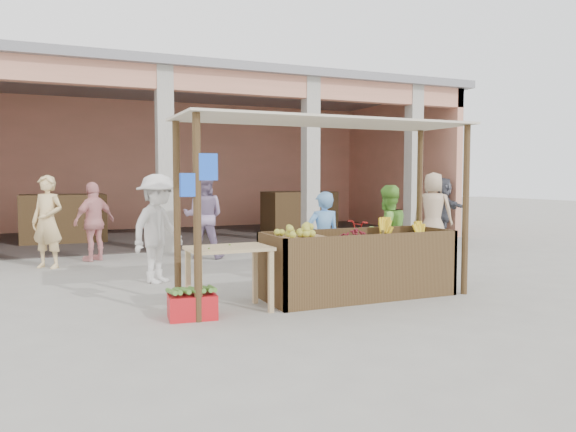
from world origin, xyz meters
name	(u,v)px	position (x,y,z in m)	size (l,w,h in m)	color
ground	(325,299)	(0.00, 0.00, 0.00)	(60.00, 60.00, 0.00)	gray
market_building	(179,138)	(0.05, 8.93, 2.70)	(14.40, 6.40, 4.20)	#E39176
fruit_stall	(358,267)	(0.50, 0.00, 0.40)	(2.60, 0.95, 0.80)	#4F391F
stall_awning	(323,151)	(-0.01, 0.06, 1.98)	(4.09, 1.35, 2.39)	#4F391F
banana_heap	(400,229)	(1.19, 0.01, 0.90)	(1.10, 0.60, 0.20)	gold
melon_tray	(299,234)	(-0.37, 0.04, 0.89)	(0.68, 0.59, 0.19)	#8E6C49
berry_heap	(356,233)	(0.47, 0.01, 0.88)	(0.49, 0.40, 0.16)	maroon
side_table	(229,258)	(-1.38, -0.11, 0.65)	(1.00, 0.68, 0.79)	tan
papaya_pile	(229,238)	(-1.38, -0.11, 0.90)	(0.78, 0.44, 0.22)	#478D2E
red_crate	(192,306)	(-1.88, -0.28, 0.14)	(0.54, 0.39, 0.28)	red
plantain_bundle	(192,290)	(-1.88, -0.28, 0.33)	(0.46, 0.32, 0.09)	#4B7E2E
produce_sacks	(318,232)	(2.64, 5.53, 0.31)	(1.01, 0.76, 0.61)	maroon
vendor_blue	(323,236)	(0.37, 0.80, 0.76)	(0.57, 0.42, 1.52)	#65A2E7
vendor_green	(387,231)	(1.49, 0.79, 0.80)	(0.77, 0.44, 1.59)	#7BCD47
motorcycle	(337,245)	(1.22, 1.94, 0.45)	(1.73, 0.60, 0.90)	#A31814
shopper_a	(158,224)	(-1.82, 2.09, 0.91)	(1.17, 0.58, 1.82)	silver
shopper_b	(94,219)	(-2.54, 4.89, 0.82)	(0.97, 0.51, 1.64)	pink
shopper_c	(433,207)	(4.59, 3.64, 0.96)	(0.93, 0.60, 1.93)	tan
shopper_d	(443,206)	(6.46, 5.60, 0.86)	(1.58, 0.65, 1.71)	#43444E
shopper_e	(47,220)	(-3.38, 4.31, 0.87)	(0.65, 0.49, 1.74)	#E5C180
shopper_f	(204,212)	(-0.50, 4.36, 0.93)	(0.91, 0.52, 1.86)	gray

